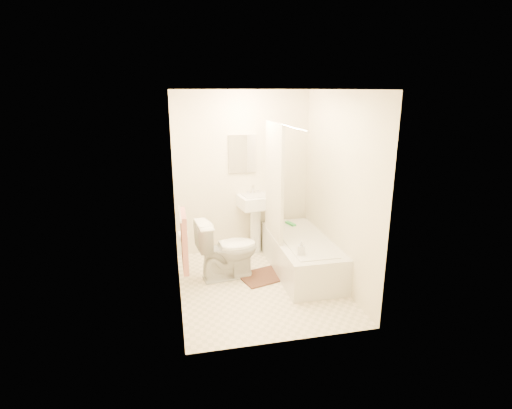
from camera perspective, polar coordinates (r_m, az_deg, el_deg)
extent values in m
plane|color=beige|center=(5.19, 0.61, -11.43)|extent=(2.40, 2.40, 0.00)
plane|color=white|center=(4.60, 0.70, 16.12)|extent=(2.40, 2.40, 0.00)
cube|color=beige|center=(5.90, -2.00, 4.39)|extent=(2.00, 0.02, 2.40)
cube|color=beige|center=(4.64, -11.48, 0.78)|extent=(0.02, 2.40, 2.40)
cube|color=beige|center=(5.07, 11.74, 2.08)|extent=(0.02, 2.40, 2.40)
cube|color=white|center=(5.82, -1.99, 7.25)|extent=(0.40, 0.03, 0.55)
cylinder|color=silver|center=(4.79, 3.97, 11.29)|extent=(0.03, 1.70, 0.03)
cube|color=silver|center=(5.29, 2.59, 3.23)|extent=(0.04, 0.80, 1.55)
cylinder|color=silver|center=(4.43, -10.81, -1.28)|extent=(0.02, 0.60, 0.02)
cube|color=#CC7266|center=(4.53, -10.22, -5.12)|extent=(0.06, 0.45, 0.66)
cylinder|color=white|center=(4.91, -10.37, -4.44)|extent=(0.11, 0.12, 0.12)
imported|color=white|center=(5.25, -4.12, -6.39)|extent=(0.85, 0.55, 0.79)
cube|color=#47271A|center=(5.39, 1.14, -10.20)|extent=(0.72, 0.62, 0.02)
imported|color=silver|center=(4.88, 6.47, -6.17)|extent=(0.11, 0.11, 0.18)
cube|color=green|center=(5.92, 4.95, -2.78)|extent=(0.12, 0.21, 0.04)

